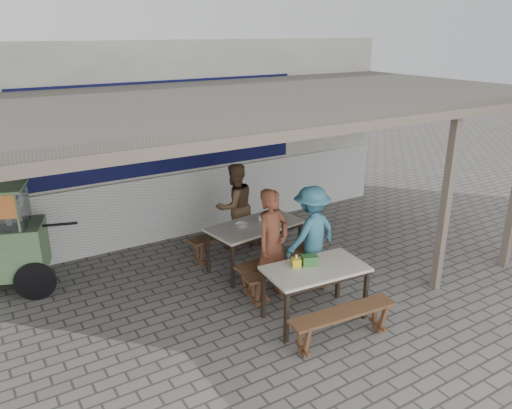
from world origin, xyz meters
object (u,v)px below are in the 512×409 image
object	(u,v)px
patron_right_table	(311,234)
tissue_box	(296,262)
bench_right_wall	(290,276)
condiment_bowl	(241,225)
patron_street_side	(272,244)
bench_right_street	(343,319)
bench_left_street	(281,261)
condiment_jar	(260,218)
table_right	(315,273)
donation_box	(310,260)
patron_wall_side	(235,206)
bench_left_wall	(232,236)
table_left	(255,229)

from	to	relation	value
patron_right_table	tissue_box	size ratio (longest dim) A/B	13.41
bench_right_wall	condiment_bowl	xyz separation A→B (m)	(-0.15, 1.12, 0.44)
patron_street_side	bench_right_street	bearing A→B (deg)	-103.62
bench_left_street	condiment_bowl	size ratio (longest dim) A/B	8.97
patron_street_side	condiment_jar	world-z (taller)	patron_street_side
patron_street_side	table_right	bearing A→B (deg)	-96.93
bench_right_wall	patron_right_table	bearing A→B (deg)	32.17
bench_left_street	tissue_box	size ratio (longest dim) A/B	14.55
donation_box	table_right	bearing A→B (deg)	-75.71
bench_right_wall	patron_street_side	world-z (taller)	patron_street_side
tissue_box	patron_wall_side	bearing A→B (deg)	79.54
tissue_box	donation_box	world-z (taller)	donation_box
donation_box	condiment_jar	xyz separation A→B (m)	(0.31, 1.71, -0.03)
bench_left_street	patron_wall_side	bearing A→B (deg)	80.55
bench_left_wall	condiment_jar	distance (m)	0.73
donation_box	bench_right_street	bearing A→B (deg)	-92.52
condiment_jar	condiment_bowl	distance (m)	0.39
bench_left_street	patron_wall_side	xyz separation A→B (m)	(0.05, 1.51, 0.42)
bench_left_wall	bench_right_street	size ratio (longest dim) A/B	1.13
table_left	bench_left_street	world-z (taller)	table_left
bench_right_wall	patron_wall_side	xyz separation A→B (m)	(0.19, 1.95, 0.43)
table_left	patron_wall_side	size ratio (longest dim) A/B	1.04
table_left	bench_left_wall	xyz separation A→B (m)	(-0.08, 0.62, -0.33)
condiment_bowl	table_right	bearing A→B (deg)	-86.83
patron_wall_side	condiment_bowl	xyz separation A→B (m)	(-0.35, -0.83, 0.01)
bench_left_street	patron_right_table	bearing A→B (deg)	-24.94
table_left	bench_left_street	xyz separation A→B (m)	(0.08, -0.62, -0.33)
condiment_bowl	patron_street_side	bearing A→B (deg)	-92.80
patron_right_table	patron_wall_side	bearing A→B (deg)	-86.49
patron_wall_side	tissue_box	world-z (taller)	patron_wall_side
table_right	bench_right_wall	distance (m)	0.72
bench_left_wall	patron_wall_side	xyz separation A→B (m)	(0.22, 0.26, 0.42)
bench_left_wall	condiment_bowl	world-z (taller)	condiment_bowl
bench_left_street	bench_right_wall	bearing A→B (deg)	-115.83
bench_right_street	patron_street_side	bearing A→B (deg)	98.61
bench_right_wall	table_left	bearing A→B (deg)	91.84
condiment_jar	bench_right_wall	bearing A→B (deg)	-101.02
table_left	condiment_jar	world-z (taller)	condiment_jar
patron_wall_side	donation_box	xyz separation A→B (m)	(-0.28, -2.48, 0.05)
bench_left_wall	condiment_bowl	bearing A→B (deg)	-110.72
bench_right_street	bench_right_wall	xyz separation A→B (m)	(0.11, 1.27, 0.00)
bench_left_wall	table_left	bearing A→B (deg)	-90.00
table_left	donation_box	world-z (taller)	donation_box
bench_left_wall	tissue_box	xyz separation A→B (m)	(-0.23, -2.16, 0.46)
patron_wall_side	tissue_box	size ratio (longest dim) A/B	13.68
table_right	condiment_jar	size ratio (longest dim) A/B	17.52
bench_right_street	patron_right_table	distance (m)	1.77
patron_right_table	condiment_jar	size ratio (longest dim) A/B	18.95
table_right	condiment_jar	xyz separation A→B (m)	(0.29, 1.81, 0.12)
bench_left_wall	patron_right_table	world-z (taller)	patron_right_table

